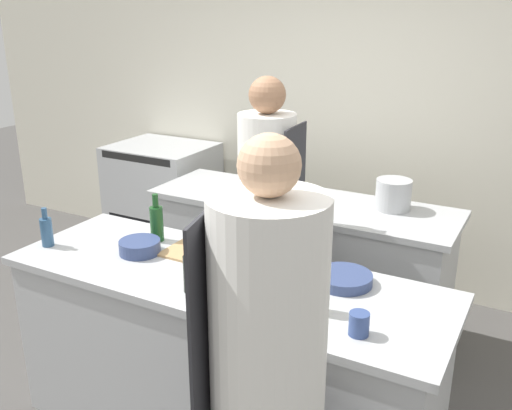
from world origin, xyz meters
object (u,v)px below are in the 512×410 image
(oven_range, at_px, (164,201))
(stockpot, at_px, (393,195))
(chef_at_stove, at_px, (267,228))
(bottle_vinegar, at_px, (47,231))
(bowl_wooden_salad, at_px, (343,279))
(bottle_wine, at_px, (157,222))
(bottle_olive_oil, at_px, (313,291))
(chef_at_prep_near, at_px, (266,392))
(bowl_ceramic_blue, at_px, (140,247))
(bowl_mixing_large, at_px, (235,262))
(bottle_cooking_oil, at_px, (191,272))
(bowl_prep_small, at_px, (296,265))
(cup, at_px, (359,324))

(oven_range, bearing_deg, stockpot, -10.43)
(oven_range, height_order, chef_at_stove, chef_at_stove)
(oven_range, xyz_separation_m, bottle_vinegar, (0.68, -1.88, 0.50))
(bottle_vinegar, height_order, bowl_wooden_salad, bottle_vinegar)
(chef_at_stove, height_order, bottle_wine, chef_at_stove)
(bottle_olive_oil, xyz_separation_m, bottle_vinegar, (-1.54, -0.04, -0.01))
(chef_at_stove, bearing_deg, chef_at_prep_near, 23.57)
(bowl_ceramic_blue, height_order, stockpot, stockpot)
(bottle_olive_oil, xyz_separation_m, bowl_mixing_large, (-0.49, 0.19, -0.05))
(chef_at_prep_near, distance_m, bowl_wooden_salad, 0.85)
(bottle_cooking_oil, bearing_deg, bowl_prep_small, 49.41)
(bottle_wine, xyz_separation_m, bowl_ceramic_blue, (0.03, -0.18, -0.07))
(bottle_vinegar, relative_size, stockpot, 0.96)
(chef_at_prep_near, distance_m, bottle_olive_oil, 0.56)
(bottle_olive_oil, bearing_deg, cup, -19.51)
(bottle_wine, distance_m, bowl_mixing_large, 0.59)
(chef_at_prep_near, bearing_deg, cup, -33.48)
(bottle_vinegar, distance_m, bottle_wine, 0.59)
(bottle_olive_oil, bearing_deg, bowl_prep_small, 125.94)
(chef_at_stove, bearing_deg, bottle_vinegar, -50.99)
(oven_range, bearing_deg, bowl_mixing_large, -43.84)
(bottle_olive_oil, relative_size, bowl_wooden_salad, 0.88)
(bowl_ceramic_blue, bearing_deg, cup, -9.35)
(bottle_cooking_oil, bearing_deg, bowl_mixing_large, 77.78)
(bottle_vinegar, distance_m, bowl_wooden_salad, 1.61)
(bottle_vinegar, xyz_separation_m, bottle_cooking_oil, (0.99, -0.06, 0.01))
(bottle_wine, bearing_deg, chef_at_stove, 49.12)
(bottle_cooking_oil, distance_m, cup, 0.79)
(bowl_prep_small, bearing_deg, chef_at_prep_near, -71.51)
(bowl_ceramic_blue, distance_m, cup, 1.29)
(bottle_wine, bearing_deg, bowl_wooden_salad, -0.23)
(oven_range, relative_size, bottle_olive_oil, 4.32)
(chef_at_stove, distance_m, bottle_wine, 0.67)
(chef_at_stove, height_order, bowl_wooden_salad, chef_at_stove)
(chef_at_prep_near, distance_m, cup, 0.50)
(bowl_mixing_large, bearing_deg, bowl_wooden_salad, 12.73)
(bowl_prep_small, bearing_deg, bowl_mixing_large, -158.23)
(bottle_olive_oil, distance_m, cup, 0.25)
(oven_range, bearing_deg, bowl_ceramic_blue, -55.48)
(chef_at_prep_near, relative_size, bowl_mixing_large, 10.67)
(bowl_wooden_salad, bearing_deg, bottle_olive_oil, -95.21)
(oven_range, height_order, bowl_ceramic_blue, oven_range)
(bottle_cooking_oil, height_order, bowl_prep_small, bottle_cooking_oil)
(chef_at_prep_near, height_order, bowl_ceramic_blue, chef_at_prep_near)
(oven_range, relative_size, bottle_vinegar, 4.73)
(bowl_mixing_large, bearing_deg, bowl_ceramic_blue, -173.53)
(chef_at_stove, relative_size, bottle_wine, 6.68)
(bowl_mixing_large, bearing_deg, bottle_wine, 167.91)
(chef_at_stove, xyz_separation_m, cup, (0.87, -0.89, 0.06))
(chef_at_prep_near, bearing_deg, bowl_mixing_large, 24.13)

